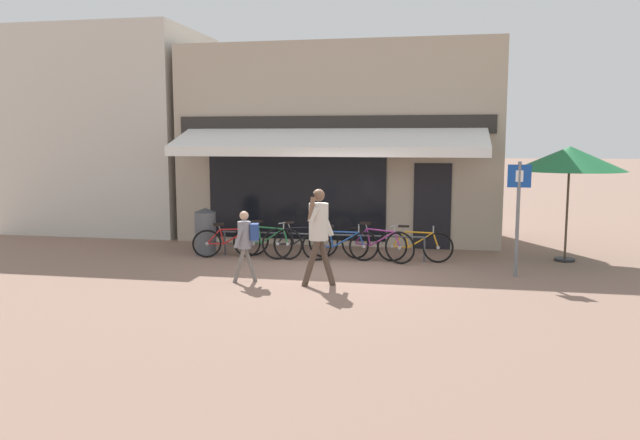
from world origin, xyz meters
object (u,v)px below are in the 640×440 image
(bicycle_green, at_px, (267,242))
(bicycle_orange, at_px, (415,246))
(pedestrian_adult, at_px, (319,226))
(bicycle_red, at_px, (231,242))
(parking_sign, at_px, (518,206))
(cafe_parasol, at_px, (570,159))
(bicycle_blue, at_px, (340,245))
(pedestrian_child, at_px, (246,237))
(bicycle_purple, at_px, (377,244))
(bicycle_black, at_px, (300,242))
(litter_bin, at_px, (205,231))

(bicycle_green, bearing_deg, bicycle_orange, 12.41)
(pedestrian_adult, bearing_deg, bicycle_orange, -122.16)
(bicycle_red, relative_size, parking_sign, 0.73)
(cafe_parasol, bearing_deg, bicycle_green, -171.89)
(bicycle_green, xyz_separation_m, bicycle_orange, (3.30, 0.20, -0.02))
(bicycle_blue, xyz_separation_m, pedestrian_child, (-1.40, -2.36, 0.49))
(bicycle_green, height_order, bicycle_purple, bicycle_purple)
(bicycle_blue, bearing_deg, bicycle_black, 162.75)
(parking_sign, bearing_deg, bicycle_black, 166.58)
(bicycle_orange, height_order, pedestrian_adult, pedestrian_adult)
(bicycle_purple, bearing_deg, cafe_parasol, 33.79)
(parking_sign, relative_size, cafe_parasol, 0.89)
(pedestrian_child, relative_size, parking_sign, 0.60)
(bicycle_green, relative_size, bicycle_black, 1.03)
(litter_bin, bearing_deg, parking_sign, -8.77)
(bicycle_black, bearing_deg, bicycle_purple, -27.61)
(bicycle_black, height_order, litter_bin, litter_bin)
(bicycle_black, xyz_separation_m, bicycle_orange, (2.56, 0.04, -0.02))
(parking_sign, bearing_deg, bicycle_red, 171.53)
(litter_bin, relative_size, parking_sign, 0.49)
(bicycle_blue, relative_size, litter_bin, 1.54)
(bicycle_green, relative_size, cafe_parasol, 0.68)
(bicycle_purple, height_order, bicycle_orange, bicycle_purple)
(pedestrian_adult, xyz_separation_m, litter_bin, (-3.17, 2.51, -0.55))
(bicycle_purple, relative_size, cafe_parasol, 0.68)
(pedestrian_child, distance_m, cafe_parasol, 7.24)
(bicycle_red, relative_size, bicycle_orange, 0.98)
(bicycle_blue, relative_size, pedestrian_adult, 0.94)
(bicycle_red, bearing_deg, bicycle_blue, -24.39)
(bicycle_purple, distance_m, litter_bin, 3.99)
(bicycle_red, relative_size, pedestrian_adult, 0.91)
(bicycle_green, distance_m, parking_sign, 5.48)
(bicycle_red, bearing_deg, litter_bin, 143.70)
(bicycle_purple, distance_m, bicycle_orange, 0.83)
(bicycle_blue, relative_size, parking_sign, 0.75)
(bicycle_black, xyz_separation_m, pedestrian_adult, (0.92, -2.55, 0.73))
(bicycle_green, xyz_separation_m, cafe_parasol, (6.56, 0.93, 1.87))
(bicycle_black, distance_m, pedestrian_child, 2.61)
(bicycle_blue, height_order, pedestrian_child, pedestrian_child)
(cafe_parasol, bearing_deg, bicycle_orange, -167.22)
(bicycle_purple, height_order, pedestrian_adult, pedestrian_adult)
(bicycle_purple, bearing_deg, bicycle_green, -155.50)
(pedestrian_child, bearing_deg, bicycle_purple, -141.36)
(bicycle_black, bearing_deg, pedestrian_adult, -95.86)
(parking_sign, bearing_deg, litter_bin, 171.23)
(bicycle_black, height_order, parking_sign, parking_sign)
(bicycle_blue, bearing_deg, pedestrian_adult, -98.08)
(bicycle_black, bearing_deg, parking_sign, -39.12)
(bicycle_blue, relative_size, cafe_parasol, 0.67)
(bicycle_red, xyz_separation_m, pedestrian_child, (1.12, -2.35, 0.50))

